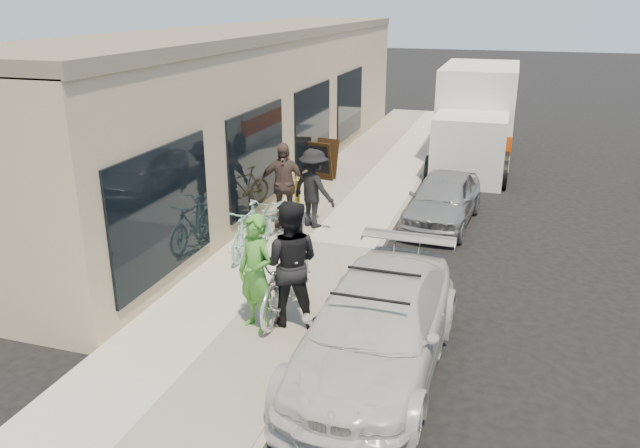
# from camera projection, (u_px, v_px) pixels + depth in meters

# --- Properties ---
(ground) EXTENTS (120.00, 120.00, 0.00)m
(ground) POSITION_uv_depth(u_px,v_px,m) (364.00, 328.00, 9.95)
(ground) COLOR black
(ground) RESTS_ON ground
(sidewalk) EXTENTS (3.00, 34.00, 0.15)m
(sidewalk) POSITION_uv_depth(u_px,v_px,m) (306.00, 244.00, 13.18)
(sidewalk) COLOR #BBB7A8
(sidewalk) RESTS_ON ground
(curb) EXTENTS (0.12, 34.00, 0.13)m
(curb) POSITION_uv_depth(u_px,v_px,m) (377.00, 253.00, 12.74)
(curb) COLOR gray
(curb) RESTS_ON ground
(storefront) EXTENTS (3.60, 20.00, 4.22)m
(storefront) POSITION_uv_depth(u_px,v_px,m) (255.00, 104.00, 17.88)
(storefront) COLOR #C9B28B
(storefront) RESTS_ON ground
(bike_rack) EXTENTS (0.32, 0.62, 0.95)m
(bike_rack) POSITION_uv_depth(u_px,v_px,m) (251.00, 212.00, 13.13)
(bike_rack) COLOR black
(bike_rack) RESTS_ON sidewalk
(sandwich_board) EXTENTS (0.76, 0.77, 1.09)m
(sandwich_board) POSITION_uv_depth(u_px,v_px,m) (323.00, 160.00, 17.46)
(sandwich_board) COLOR black
(sandwich_board) RESTS_ON sidewalk
(sedan_white) EXTENTS (1.94, 4.59, 1.36)m
(sedan_white) POSITION_uv_depth(u_px,v_px,m) (376.00, 328.00, 8.62)
(sedan_white) COLOR silver
(sedan_white) RESTS_ON ground
(sedan_silver) EXTENTS (1.68, 3.60, 1.19)m
(sedan_silver) POSITION_uv_depth(u_px,v_px,m) (443.00, 199.00, 14.41)
(sedan_silver) COLOR #929297
(sedan_silver) RESTS_ON ground
(moving_truck) EXTENTS (2.36, 6.11, 2.99)m
(moving_truck) POSITION_uv_depth(u_px,v_px,m) (476.00, 121.00, 19.71)
(moving_truck) COLOR white
(moving_truck) RESTS_ON ground
(tandem_bike) EXTENTS (0.80, 2.20, 1.15)m
(tandem_bike) POSITION_uv_depth(u_px,v_px,m) (287.00, 277.00, 10.04)
(tandem_bike) COLOR silver
(tandem_bike) RESTS_ON sidewalk
(woman_rider) EXTENTS (0.79, 0.68, 1.83)m
(woman_rider) POSITION_uv_depth(u_px,v_px,m) (256.00, 273.00, 9.37)
(woman_rider) COLOR #499531
(woman_rider) RESTS_ON sidewalk
(man_standing) EXTENTS (1.09, 0.92, 2.00)m
(man_standing) POSITION_uv_depth(u_px,v_px,m) (289.00, 263.00, 9.52)
(man_standing) COLOR black
(man_standing) RESTS_ON sidewalk
(cruiser_bike_a) EXTENTS (0.55, 1.73, 1.03)m
(cruiser_bike_a) POSITION_uv_depth(u_px,v_px,m) (248.00, 230.00, 12.27)
(cruiser_bike_a) COLOR #7CB9AF
(cruiser_bike_a) RESTS_ON sidewalk
(cruiser_bike_b) EXTENTS (0.84, 1.87, 0.95)m
(cruiser_bike_b) POSITION_uv_depth(u_px,v_px,m) (276.00, 216.00, 13.16)
(cruiser_bike_b) COLOR #7CB9AF
(cruiser_bike_b) RESTS_ON sidewalk
(cruiser_bike_c) EXTENTS (1.07, 1.69, 0.99)m
(cruiser_bike_c) POSITION_uv_depth(u_px,v_px,m) (297.00, 193.00, 14.68)
(cruiser_bike_c) COLOR yellow
(cruiser_bike_c) RESTS_ON sidewalk
(bystander_a) EXTENTS (1.31, 1.08, 1.76)m
(bystander_a) POSITION_uv_depth(u_px,v_px,m) (314.00, 188.00, 13.69)
(bystander_a) COLOR black
(bystander_a) RESTS_ON sidewalk
(bystander_b) EXTENTS (1.18, 0.66, 1.89)m
(bystander_b) POSITION_uv_depth(u_px,v_px,m) (283.00, 185.00, 13.72)
(bystander_b) COLOR #4F3C38
(bystander_b) RESTS_ON sidewalk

